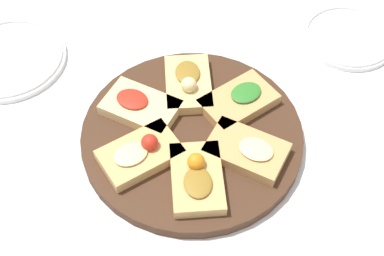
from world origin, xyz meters
TOP-DOWN VIEW (x-y plane):
  - ground_plane at (0.00, 0.00)m, footprint 3.00×3.00m
  - serving_board at (0.00, 0.00)m, footprint 0.38×0.38m
  - focaccia_slice_0 at (0.10, -0.03)m, footprint 0.14×0.11m
  - focaccia_slice_1 at (0.07, 0.07)m, footprint 0.15×0.15m
  - focaccia_slice_2 at (-0.02, 0.10)m, footprint 0.11×0.14m
  - focaccia_slice_3 at (-0.09, 0.03)m, footprint 0.15×0.12m
  - focaccia_slice_4 at (-0.07, -0.07)m, footprint 0.15×0.15m
  - focaccia_slice_5 at (0.02, -0.10)m, footprint 0.11×0.14m
  - plate_left at (-0.08, 0.39)m, footprint 0.22×0.22m
  - plate_right at (0.39, -0.08)m, footprint 0.18×0.18m

SIDE VIEW (x-z plane):
  - ground_plane at x=0.00m, z-range 0.00..0.00m
  - plate_left at x=-0.08m, z-range 0.00..0.02m
  - plate_right at x=0.39m, z-range 0.00..0.02m
  - serving_board at x=0.00m, z-range 0.00..0.02m
  - focaccia_slice_0 at x=0.10m, z-range 0.02..0.05m
  - focaccia_slice_2 at x=-0.02m, z-range 0.02..0.05m
  - focaccia_slice_5 at x=0.02m, z-range 0.02..0.05m
  - focaccia_slice_1 at x=0.07m, z-range 0.01..0.06m
  - focaccia_slice_3 at x=-0.09m, z-range 0.01..0.06m
  - focaccia_slice_4 at x=-0.07m, z-range 0.01..0.06m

